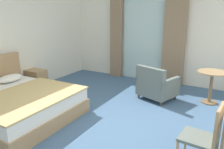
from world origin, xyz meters
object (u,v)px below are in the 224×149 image
at_px(bed, 14,103).
at_px(armchair_by_window, 156,86).
at_px(nightstand, 36,80).
at_px(desk_chair, 206,135).
at_px(round_cafe_table, 212,80).

relative_size(bed, armchair_by_window, 2.27).
xyz_separation_m(bed, nightstand, (-0.88, 1.33, -0.01)).
xyz_separation_m(nightstand, desk_chair, (4.28, -1.13, 0.23)).
relative_size(bed, desk_chair, 2.33).
distance_m(bed, desk_chair, 3.42).
height_order(bed, round_cafe_table, bed).
distance_m(desk_chair, round_cafe_table, 2.43).
distance_m(nightstand, desk_chair, 4.43).
xyz_separation_m(nightstand, armchair_by_window, (2.97, 0.90, 0.06)).
height_order(desk_chair, armchair_by_window, desk_chair).
distance_m(bed, nightstand, 1.59).
height_order(desk_chair, round_cafe_table, desk_chair).
height_order(armchair_by_window, round_cafe_table, armchair_by_window).
distance_m(nightstand, round_cafe_table, 4.31).
bearing_deg(desk_chair, nightstand, 165.17).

